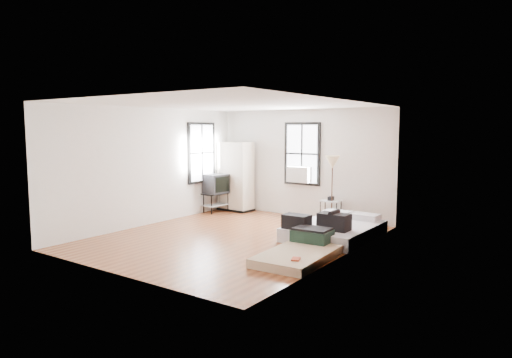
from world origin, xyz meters
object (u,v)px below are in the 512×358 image
Objects in this scene: side_table at (331,205)px; tv_stand at (216,185)px; wardrobe at (236,177)px; floor_lamp at (332,166)px; mattress_main at (334,229)px; mattress_bare at (303,250)px.

side_table is 0.60× the size of tv_stand.
wardrobe is 2.96m from side_table.
floor_lamp is (2.97, 0.00, 0.44)m from wardrobe.
wardrobe is (-3.69, 1.41, 0.78)m from mattress_main.
side_table is (-0.79, 1.48, 0.24)m from mattress_main.
mattress_bare is at bearing -72.97° from side_table.
floor_lamp reaches higher than mattress_bare.
floor_lamp is at bearing 103.73° from mattress_bare.
floor_lamp is at bearing 2.93° from wardrobe.
mattress_main is 1.10× the size of wardrobe.
wardrobe is 3.06× the size of side_table.
tv_stand is (-3.17, -0.63, 0.34)m from side_table.
wardrobe is at bearing -178.62° from side_table.
wardrobe is at bearing 138.94° from mattress_bare.
mattress_main is 4.03m from wardrobe.
mattress_main is 1.08× the size of mattress_bare.
side_table is at bearing 17.97° from tv_stand.
tv_stand reaches higher than side_table.
wardrobe is 0.65m from tv_stand.
tv_stand reaches higher than mattress_main.
mattress_main is 1.66m from mattress_bare.
mattress_main is 2.00m from floor_lamp.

